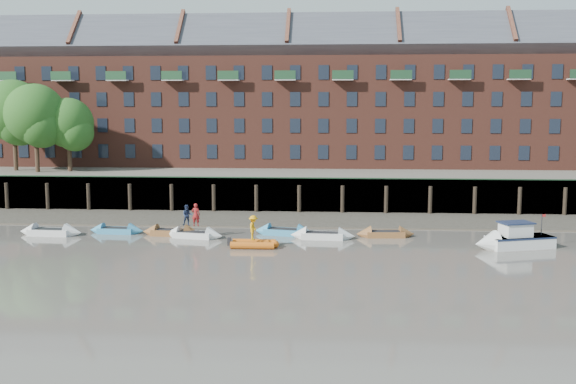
# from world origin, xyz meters

# --- Properties ---
(ground) EXTENTS (220.00, 220.00, 0.00)m
(ground) POSITION_xyz_m (0.00, 0.00, 0.00)
(ground) COLOR #645D55
(ground) RESTS_ON ground
(foreshore) EXTENTS (110.00, 8.00, 0.50)m
(foreshore) POSITION_xyz_m (0.00, 18.00, 0.00)
(foreshore) COLOR #3D382F
(foreshore) RESTS_ON ground
(mud_band) EXTENTS (110.00, 1.60, 0.10)m
(mud_band) POSITION_xyz_m (0.00, 14.60, 0.00)
(mud_band) COLOR #4C4336
(mud_band) RESTS_ON ground
(river_wall) EXTENTS (110.00, 1.23, 3.30)m
(river_wall) POSITION_xyz_m (-0.00, 22.38, 1.59)
(river_wall) COLOR #2D2A26
(river_wall) RESTS_ON ground
(bank_terrace) EXTENTS (110.00, 28.00, 3.20)m
(bank_terrace) POSITION_xyz_m (0.00, 36.00, 1.60)
(bank_terrace) COLOR #5E594D
(bank_terrace) RESTS_ON ground
(apartment_terrace) EXTENTS (80.60, 15.56, 20.98)m
(apartment_terrace) POSITION_xyz_m (-0.00, 36.99, 12.82)
(apartment_terrace) COLOR brown
(apartment_terrace) RESTS_ON bank_terrace
(tree_cluster) EXTENTS (11.76, 7.74, 9.40)m
(tree_cluster) POSITION_xyz_m (-25.62, 27.35, 9.00)
(tree_cluster) COLOR #3A281C
(tree_cluster) RESTS_ON bank_terrace
(rowboat_0) EXTENTS (5.03, 1.72, 1.44)m
(rowboat_0) POSITION_xyz_m (-16.47, 9.55, 0.25)
(rowboat_0) COLOR silver
(rowboat_0) RESTS_ON ground
(rowboat_1) EXTENTS (4.35, 1.47, 1.25)m
(rowboat_1) POSITION_xyz_m (-11.68, 10.72, 0.22)
(rowboat_1) COLOR teal
(rowboat_1) RESTS_ON ground
(rowboat_2) EXTENTS (4.69, 1.72, 1.33)m
(rowboat_2) POSITION_xyz_m (-7.18, 10.14, 0.24)
(rowboat_2) COLOR brown
(rowboat_2) RESTS_ON ground
(rowboat_3) EXTENTS (4.76, 2.16, 1.33)m
(rowboat_3) POSITION_xyz_m (-5.29, 9.34, 0.24)
(rowboat_3) COLOR silver
(rowboat_3) RESTS_ON ground
(rowboat_4) EXTENTS (4.85, 2.25, 1.36)m
(rowboat_4) POSITION_xyz_m (1.41, 10.99, 0.24)
(rowboat_4) COLOR teal
(rowboat_4) RESTS_ON ground
(rowboat_5) EXTENTS (4.91, 1.71, 1.40)m
(rowboat_5) POSITION_xyz_m (4.41, 9.63, 0.25)
(rowboat_5) COLOR silver
(rowboat_5) RESTS_ON ground
(rowboat_6) EXTENTS (4.51, 1.63, 1.28)m
(rowboat_6) POSITION_xyz_m (9.14, 10.69, 0.23)
(rowboat_6) COLOR brown
(rowboat_6) RESTS_ON ground
(rib_tender) EXTENTS (3.34, 1.58, 0.58)m
(rib_tender) POSITION_xyz_m (-0.24, 6.13, 0.25)
(rib_tender) COLOR #C75B13
(rib_tender) RESTS_ON ground
(motor_launch) EXTENTS (6.01, 3.52, 2.36)m
(motor_launch) POSITION_xyz_m (17.35, 7.07, 0.60)
(motor_launch) COLOR silver
(motor_launch) RESTS_ON ground
(person_rower_a) EXTENTS (0.64, 0.43, 1.72)m
(person_rower_a) POSITION_xyz_m (-5.11, 9.36, 1.76)
(person_rower_a) COLOR maroon
(person_rower_a) RESTS_ON rowboat_3
(person_rower_b) EXTENTS (0.85, 0.71, 1.59)m
(person_rower_b) POSITION_xyz_m (-5.78, 9.45, 1.69)
(person_rower_b) COLOR #19233F
(person_rower_b) RESTS_ON rowboat_3
(person_rib_crew) EXTENTS (0.75, 1.18, 1.74)m
(person_rib_crew) POSITION_xyz_m (-0.36, 6.07, 1.41)
(person_rib_crew) COLOR orange
(person_rib_crew) RESTS_ON rib_tender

